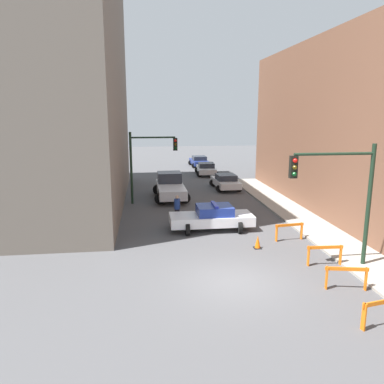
{
  "coord_description": "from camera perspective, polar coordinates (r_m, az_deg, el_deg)",
  "views": [
    {
      "loc": [
        -3.38,
        -13.42,
        6.57
      ],
      "look_at": [
        -0.83,
        6.87,
        2.19
      ],
      "focal_mm": 35.0,
      "sensor_mm": 36.0,
      "label": 1
    }
  ],
  "objects": [
    {
      "name": "traffic_cone",
      "position": [
        18.81,
        9.98,
        -7.53
      ],
      "size": [
        0.36,
        0.36,
        0.66
      ],
      "color": "black",
      "rests_on": "ground_plane"
    },
    {
      "name": "traffic_light_near",
      "position": [
        16.64,
        22.16,
        0.65
      ],
      "size": [
        3.64,
        0.35,
        5.2
      ],
      "color": "black",
      "rests_on": "sidewalk_right"
    },
    {
      "name": "parked_car_mid",
      "position": [
        39.98,
        2.17,
        3.59
      ],
      "size": [
        2.45,
        4.41,
        1.31
      ],
      "rotation": [
        0.0,
        0.0,
        -0.06
      ],
      "color": "silver",
      "rests_on": "ground_plane"
    },
    {
      "name": "parked_car_near",
      "position": [
        32.66,
        5.14,
        1.63
      ],
      "size": [
        2.36,
        4.35,
        1.31
      ],
      "rotation": [
        0.0,
        0.0,
        0.03
      ],
      "color": "silver",
      "rests_on": "ground_plane"
    },
    {
      "name": "police_car",
      "position": [
        21.32,
        3.07,
        -3.85
      ],
      "size": [
        4.71,
        2.38,
        1.52
      ],
      "rotation": [
        0.0,
        0.0,
        1.58
      ],
      "color": "white",
      "rests_on": "ground_plane"
    },
    {
      "name": "barrier_mid",
      "position": [
        15.47,
        22.49,
        -11.51
      ],
      "size": [
        1.58,
        0.45,
        0.9
      ],
      "rotation": [
        0.0,
        0.0,
        -0.2
      ],
      "color": "orange",
      "rests_on": "ground_plane"
    },
    {
      "name": "sidewalk_right",
      "position": [
        17.72,
        26.74,
        -10.83
      ],
      "size": [
        2.4,
        44.0,
        0.12
      ],
      "color": "#9E998E",
      "rests_on": "ground_plane"
    },
    {
      "name": "barrier_back",
      "position": [
        17.44,
        19.59,
        -8.6
      ],
      "size": [
        1.6,
        0.24,
        0.9
      ],
      "rotation": [
        0.0,
        0.0,
        -0.05
      ],
      "color": "orange",
      "rests_on": "ground_plane"
    },
    {
      "name": "traffic_light_far",
      "position": [
        27.19,
        -6.98,
        5.29
      ],
      "size": [
        3.44,
        0.35,
        5.2
      ],
      "color": "black",
      "rests_on": "ground_plane"
    },
    {
      "name": "pedestrian_crossing",
      "position": [
        22.7,
        -2.28,
        -2.49
      ],
      "size": [
        0.49,
        0.49,
        1.66
      ],
      "rotation": [
        0.0,
        0.0,
        5.79
      ],
      "color": "black",
      "rests_on": "ground_plane"
    },
    {
      "name": "barrier_corner",
      "position": [
        20.2,
        14.61,
        -5.46
      ],
      "size": [
        1.59,
        0.34,
        0.9
      ],
      "rotation": [
        0.0,
        0.0,
        0.12
      ],
      "color": "orange",
      "rests_on": "ground_plane"
    },
    {
      "name": "ground_plane",
      "position": [
        15.31,
        6.48,
        -13.4
      ],
      "size": [
        120.0,
        120.0,
        0.0
      ],
      "primitive_type": "plane",
      "color": "#4C4C4F"
    },
    {
      "name": "building_corner_left",
      "position": [
        28.89,
        -25.66,
        16.87
      ],
      "size": [
        14.0,
        20.0,
        19.11
      ],
      "color": "#6B6056",
      "rests_on": "ground_plane"
    },
    {
      "name": "barrier_front",
      "position": [
        13.52,
        27.11,
        -15.47
      ],
      "size": [
        1.58,
        0.44,
        0.9
      ],
      "rotation": [
        0.0,
        0.0,
        0.19
      ],
      "color": "orange",
      "rests_on": "ground_plane"
    },
    {
      "name": "parked_car_far",
      "position": [
        46.12,
        1.08,
        4.73
      ],
      "size": [
        2.38,
        4.36,
        1.31
      ],
      "rotation": [
        0.0,
        0.0,
        0.04
      ],
      "color": "navy",
      "rests_on": "ground_plane"
    },
    {
      "name": "white_truck",
      "position": [
        29.12,
        -3.33,
        0.84
      ],
      "size": [
        2.69,
        5.43,
        1.9
      ],
      "rotation": [
        0.0,
        0.0,
        0.01
      ],
      "color": "silver",
      "rests_on": "ground_plane"
    }
  ]
}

